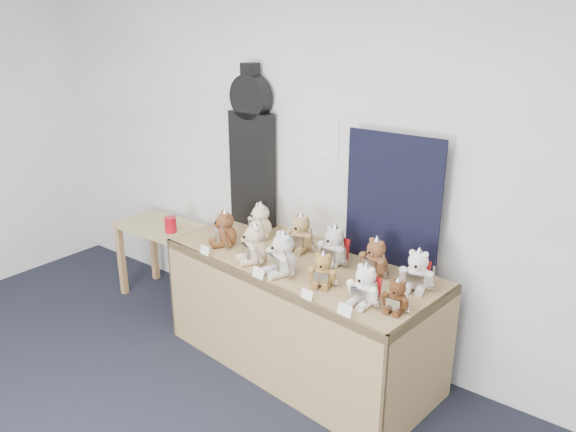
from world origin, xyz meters
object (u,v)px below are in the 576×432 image
Objects in this scene: guitar_case at (252,149)px; teddy_back_left at (260,222)px; display_table at (293,287)px; teddy_front_centre at (282,255)px; teddy_front_end at (397,297)px; teddy_back_centre_right at (334,247)px; teddy_back_right at (375,258)px; side_table at (164,239)px; red_cup at (171,225)px; teddy_front_right at (323,271)px; teddy_back_end at (417,272)px; teddy_front_far_left at (225,230)px; teddy_back_centre_left at (300,234)px; teddy_front_left at (254,245)px; teddy_front_far_right at (365,286)px.

guitar_case is 4.18× the size of teddy_back_left.
display_table is 1.63× the size of guitar_case.
teddy_front_end is at bearing 22.32° from teddy_front_centre.
teddy_back_centre_right is 0.30m from teddy_back_right.
guitar_case reaches higher than teddy_back_right.
red_cup is (0.18, -0.06, 0.19)m from side_table.
teddy_front_right is at bearing -16.42° from display_table.
teddy_back_end is (2.15, 0.05, 0.18)m from red_cup.
teddy_front_centre is (0.62, -0.12, 0.01)m from teddy_front_far_left.
guitar_case is (-0.70, 0.42, 0.77)m from display_table.
teddy_front_end is 0.73× the size of teddy_back_centre_right.
teddy_front_right is 0.81× the size of teddy_back_centre_right.
teddy_back_centre_right is at bearing -15.65° from teddy_back_centre_left.
display_table is 1.13m from guitar_case.
teddy_front_centre reaches higher than teddy_back_right.
side_table is 2.06m from teddy_back_right.
guitar_case is 4.45× the size of teddy_back_right.
teddy_back_centre_right is at bearing 149.27° from teddy_front_end.
teddy_back_left is 0.99× the size of teddy_back_centre_left.
teddy_front_end is at bearing -19.09° from guitar_case.
teddy_front_centre is 0.59m from teddy_back_right.
teddy_front_left is at bearing -165.37° from teddy_front_centre.
teddy_back_right is (0.18, 0.32, 0.01)m from teddy_front_right.
teddy_back_centre_left reaches higher than red_cup.
side_table is 1.38m from teddy_front_left.
teddy_front_far_right is (0.62, -0.03, -0.02)m from teddy_front_centre.
teddy_back_left is at bearing -179.66° from teddy_back_centre_right.
guitar_case is 4.37× the size of teddy_back_end.
side_table is 0.26m from red_cup.
guitar_case is 0.97m from red_cup.
side_table is at bearing -163.51° from teddy_front_left.
teddy_front_far_right is at bearing 19.14° from teddy_front_centre.
teddy_back_centre_right is at bearing 90.74° from teddy_front_right.
teddy_front_right is 0.50m from teddy_front_end.
teddy_front_end is at bearing -9.69° from side_table.
teddy_back_centre_left reaches higher than display_table.
display_table is at bearing 36.01° from teddy_front_far_left.
teddy_front_left is 0.43m from teddy_back_left.
teddy_back_centre_right is (0.69, -0.06, 0.00)m from teddy_back_left.
guitar_case is at bearing -178.53° from teddy_back_right.
teddy_back_centre_left is 1.08× the size of teddy_back_right.
teddy_front_end is at bearing 9.50° from teddy_back_left.
teddy_back_left reaches higher than teddy_front_end.
teddy_front_far_right is at bearing -29.40° from teddy_front_right.
side_table is 2.40m from teddy_front_end.
teddy_back_end is (0.91, -0.05, -0.01)m from teddy_back_centre_left.
teddy_back_end is at bearing -9.39° from teddy_back_centre_left.
teddy_front_centre is at bearing 177.02° from teddy_front_end.
teddy_front_left is 1.06m from teddy_front_end.
teddy_back_left is at bearing 164.48° from teddy_back_end.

